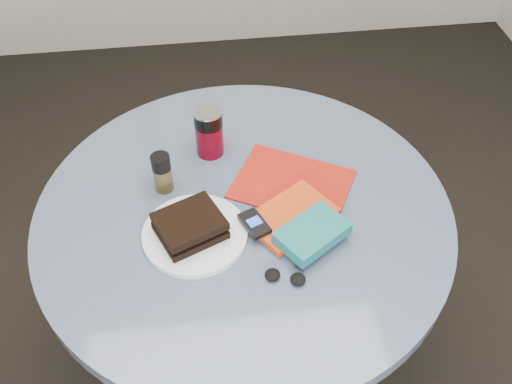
{
  "coord_description": "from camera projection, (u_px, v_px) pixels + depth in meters",
  "views": [
    {
      "loc": [
        -0.09,
        -0.92,
        1.76
      ],
      "look_at": [
        0.03,
        0.0,
        0.8
      ],
      "focal_mm": 40.0,
      "sensor_mm": 36.0,
      "label": 1
    }
  ],
  "objects": [
    {
      "name": "ground",
      "position": [
        247.0,
        359.0,
        1.91
      ],
      "size": [
        4.0,
        4.0,
        0.0
      ],
      "primitive_type": "plane",
      "color": "black",
      "rests_on": "ground"
    },
    {
      "name": "table",
      "position": [
        245.0,
        250.0,
        1.48
      ],
      "size": [
        1.0,
        1.0,
        0.75
      ],
      "color": "black",
      "rests_on": "ground"
    },
    {
      "name": "plate",
      "position": [
        195.0,
        234.0,
        1.3
      ],
      "size": [
        0.25,
        0.25,
        0.02
      ],
      "primitive_type": "cylinder",
      "rotation": [
        0.0,
        0.0,
        -0.05
      ],
      "color": "white",
      "rests_on": "table"
    },
    {
      "name": "sandwich",
      "position": [
        190.0,
        226.0,
        1.27
      ],
      "size": [
        0.18,
        0.17,
        0.05
      ],
      "color": "black",
      "rests_on": "plate"
    },
    {
      "name": "soda_can",
      "position": [
        209.0,
        132.0,
        1.46
      ],
      "size": [
        0.09,
        0.09,
        0.14
      ],
      "color": "#640514",
      "rests_on": "table"
    },
    {
      "name": "pepper_grinder",
      "position": [
        162.0,
        173.0,
        1.37
      ],
      "size": [
        0.05,
        0.05,
        0.11
      ],
      "color": "#4B4020",
      "rests_on": "table"
    },
    {
      "name": "magazine",
      "position": [
        292.0,
        184.0,
        1.42
      ],
      "size": [
        0.34,
        0.32,
        0.0
      ],
      "primitive_type": "cube",
      "rotation": [
        0.0,
        0.0,
        -0.51
      ],
      "color": "maroon",
      "rests_on": "table"
    },
    {
      "name": "red_book",
      "position": [
        291.0,
        216.0,
        1.33
      ],
      "size": [
        0.24,
        0.22,
        0.02
      ],
      "primitive_type": "cube",
      "rotation": [
        0.0,
        0.0,
        0.58
      ],
      "color": "#B83A0E",
      "rests_on": "magazine"
    },
    {
      "name": "novel",
      "position": [
        312.0,
        233.0,
        1.26
      ],
      "size": [
        0.19,
        0.17,
        0.03
      ],
      "primitive_type": "cube",
      "rotation": [
        0.0,
        0.0,
        0.59
      ],
      "color": "#145C62",
      "rests_on": "red_book"
    },
    {
      "name": "mp3_player",
      "position": [
        254.0,
        224.0,
        1.29
      ],
      "size": [
        0.07,
        0.09,
        0.01
      ],
      "color": "black",
      "rests_on": "red_book"
    },
    {
      "name": "headphones",
      "position": [
        285.0,
        277.0,
        1.21
      ],
      "size": [
        0.1,
        0.06,
        0.02
      ],
      "color": "black",
      "rests_on": "table"
    }
  ]
}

